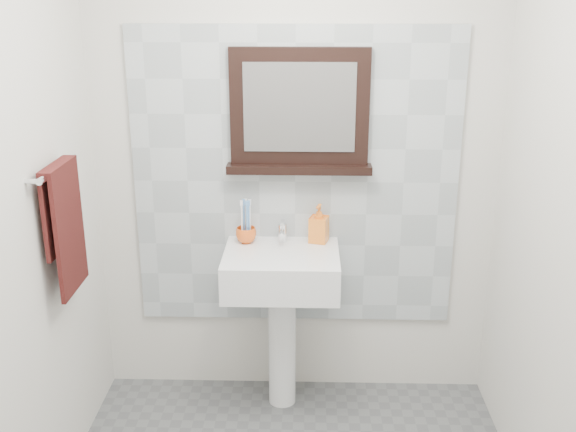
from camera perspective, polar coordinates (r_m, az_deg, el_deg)
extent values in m
cube|color=silver|center=(3.32, 0.62, 4.69)|extent=(2.00, 0.01, 2.50)
cube|color=#ACB5BA|center=(3.33, 0.61, 2.97)|extent=(1.60, 0.02, 1.50)
cylinder|color=white|center=(3.49, -0.50, -10.71)|extent=(0.14, 0.14, 0.68)
cube|color=white|center=(3.24, -0.56, -4.60)|extent=(0.55, 0.44, 0.18)
cylinder|color=silver|center=(3.20, -0.58, -3.51)|extent=(0.32, 0.32, 0.02)
cylinder|color=#4C4C4F|center=(3.19, -0.58, -3.32)|extent=(0.04, 0.04, 0.00)
cylinder|color=silver|center=(3.33, -0.47, -1.45)|extent=(0.04, 0.04, 0.09)
cylinder|color=silver|center=(3.28, -0.50, -1.39)|extent=(0.02, 0.10, 0.02)
cube|color=silver|center=(3.33, -0.46, -0.55)|extent=(0.02, 0.07, 0.01)
imported|color=orange|center=(3.33, -3.57, -1.62)|extent=(0.10, 0.10, 0.08)
cylinder|color=white|center=(3.30, -3.92, -0.61)|extent=(0.01, 0.01, 0.19)
cube|color=white|center=(3.27, -3.96, 1.10)|extent=(0.01, 0.01, 0.03)
cylinder|color=#5E94D6|center=(3.30, -3.33, -0.60)|extent=(0.01, 0.01, 0.19)
cube|color=#5E94D6|center=(3.26, -3.36, 1.10)|extent=(0.01, 0.01, 0.03)
cylinder|color=white|center=(3.32, -3.57, -0.45)|extent=(0.01, 0.01, 0.19)
cube|color=white|center=(3.29, -3.60, 1.24)|extent=(0.01, 0.01, 0.03)
cylinder|color=#5E94D6|center=(3.32, -3.75, -0.48)|extent=(0.01, 0.01, 0.19)
cube|color=#5E94D6|center=(3.29, -3.79, 1.21)|extent=(0.01, 0.01, 0.03)
cylinder|color=white|center=(3.31, -3.24, -0.51)|extent=(0.01, 0.01, 0.19)
cube|color=white|center=(3.28, -3.27, 1.19)|extent=(0.01, 0.01, 0.03)
cylinder|color=#5E94D6|center=(3.29, -3.48, -0.65)|extent=(0.01, 0.01, 0.19)
cube|color=#5E94D6|center=(3.26, -3.51, 1.06)|extent=(0.01, 0.01, 0.03)
imported|color=#F7541D|center=(3.32, 2.63, -0.63)|extent=(0.11, 0.11, 0.19)
cube|color=black|center=(3.23, 0.98, 9.25)|extent=(0.66, 0.06, 0.55)
cube|color=#99999E|center=(3.19, 0.97, 9.16)|extent=(0.53, 0.01, 0.42)
cube|color=black|center=(3.26, 0.95, 4.04)|extent=(0.70, 0.11, 0.04)
cylinder|color=silver|center=(2.86, -18.93, 3.82)|extent=(0.03, 0.40, 0.03)
cylinder|color=silver|center=(2.70, -20.88, 2.76)|extent=(0.05, 0.02, 0.02)
cylinder|color=silver|center=(3.05, -18.26, 4.74)|extent=(0.05, 0.02, 0.02)
cube|color=#340F0E|center=(2.93, -18.02, -1.28)|extent=(0.02, 0.30, 0.52)
cube|color=#340F0E|center=(2.92, -18.93, 0.40)|extent=(0.02, 0.30, 0.34)
cube|color=#340F0E|center=(2.86, -18.94, 3.92)|extent=(0.06, 0.30, 0.03)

